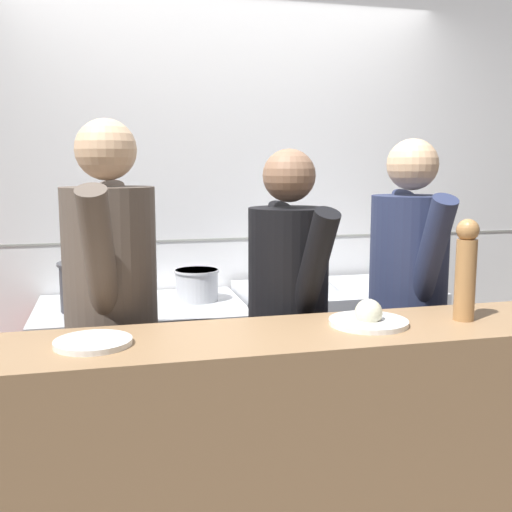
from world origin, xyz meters
name	(u,v)px	position (x,y,z in m)	size (l,w,h in m)	color
wall_back_tiled	(226,213)	(0.00, 1.29, 1.30)	(8.00, 0.06, 2.60)	white
oven_range	(143,386)	(-0.52, 0.89, 0.44)	(1.04, 0.71, 0.87)	maroon
prep_counter	(334,367)	(0.53, 0.89, 0.45)	(1.04, 0.65, 0.91)	#B7BABF
pass_counter	(316,471)	(0.01, -0.28, 0.50)	(2.73, 0.45, 1.02)	#93704C
stock_pot	(94,284)	(-0.75, 0.85, 0.99)	(0.35, 0.35, 0.24)	#2D2D33
sauce_pot	(197,284)	(-0.23, 0.93, 0.96)	(0.24, 0.24, 0.16)	#B7BABF
mixing_bowl_steel	(319,282)	(0.42, 0.85, 0.95)	(0.22, 0.22, 0.08)	#B7BABF
plated_dish_main	(93,342)	(-0.73, -0.28, 1.03)	(0.24, 0.24, 0.02)	white
plated_dish_appetiser	(368,318)	(0.21, -0.26, 1.04)	(0.28, 0.28, 0.10)	white
pepper_mill	(466,268)	(0.57, -0.28, 1.21)	(0.08, 0.08, 0.37)	#AD7A47
chef_head_cook	(112,321)	(-0.67, 0.19, 0.97)	(0.41, 0.77, 1.75)	black
chef_sous	(288,324)	(0.05, 0.20, 0.91)	(0.39, 0.72, 1.64)	black
chef_line	(407,308)	(0.62, 0.24, 0.94)	(0.37, 0.74, 1.69)	black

